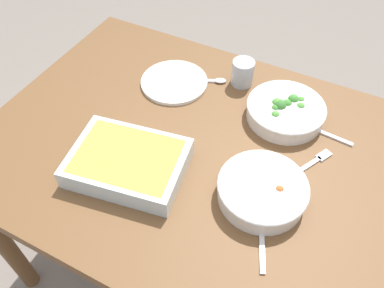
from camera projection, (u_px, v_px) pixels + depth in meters
ground_plane at (192, 257)px, 1.69m from camera, size 6.00×6.00×0.00m
dining_table at (192, 163)px, 1.19m from camera, size 1.20×0.90×0.74m
stew_bowl at (262, 190)px, 0.98m from camera, size 0.23×0.23×0.06m
broccoli_bowl at (285, 110)px, 1.17m from camera, size 0.24×0.24×0.07m
baking_dish at (128, 162)px, 1.04m from camera, size 0.33×0.27×0.06m
drink_cup at (243, 74)px, 1.27m from camera, size 0.07×0.07×0.08m
side_plate at (174, 82)px, 1.30m from camera, size 0.22×0.22×0.01m
spoon_by_stew at (262, 228)px, 0.94m from camera, size 0.08×0.17×0.01m
spoon_by_broccoli at (315, 129)px, 1.16m from camera, size 0.18×0.03×0.01m
spoon_spare at (208, 80)px, 1.30m from camera, size 0.17×0.09×0.01m
fork_on_table at (311, 164)px, 1.08m from camera, size 0.10×0.17×0.01m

